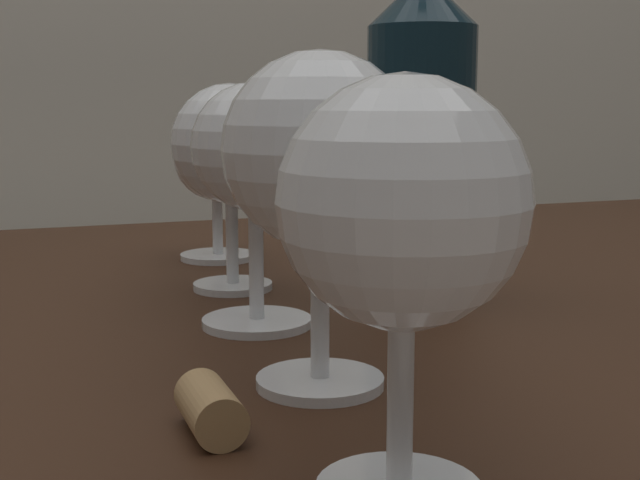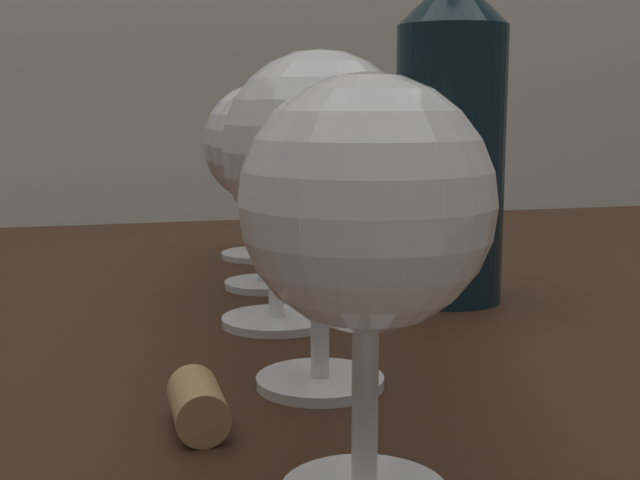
# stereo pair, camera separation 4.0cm
# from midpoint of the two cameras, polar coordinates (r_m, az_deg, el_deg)

# --- Properties ---
(dining_table) EXTENTS (1.38, 0.83, 0.77)m
(dining_table) POSITION_cam_midpoint_polar(r_m,az_deg,el_deg) (0.62, -4.14, -12.87)
(dining_table) COLOR #382114
(dining_table) RESTS_ON ground_plane
(wine_glass_white) EXTENTS (0.08, 0.08, 0.14)m
(wine_glass_white) POSITION_cam_midpoint_polar(r_m,az_deg,el_deg) (0.28, 1.50, 2.10)
(wine_glass_white) COLOR white
(wine_glass_white) RESTS_ON dining_table
(wine_glass_cabernet) EXTENTS (0.09, 0.09, 0.16)m
(wine_glass_cabernet) POSITION_cam_midpoint_polar(r_m,az_deg,el_deg) (0.39, -2.91, 5.51)
(wine_glass_cabernet) COLOR white
(wine_glass_cabernet) RESTS_ON dining_table
(wine_glass_empty) EXTENTS (0.08, 0.08, 0.15)m
(wine_glass_empty) POSITION_cam_midpoint_polar(r_m,az_deg,el_deg) (0.51, -6.61, 5.52)
(wine_glass_empty) COLOR white
(wine_glass_empty) RESTS_ON dining_table
(wine_glass_amber) EXTENTS (0.08, 0.08, 0.15)m
(wine_glass_amber) POSITION_cam_midpoint_polar(r_m,az_deg,el_deg) (0.61, -7.84, 6.08)
(wine_glass_amber) COLOR white
(wine_glass_amber) RESTS_ON dining_table
(wine_glass_pinot) EXTENTS (0.07, 0.07, 0.12)m
(wine_glass_pinot) POSITION_cam_midpoint_polar(r_m,az_deg,el_deg) (0.74, -8.47, 5.17)
(wine_glass_pinot) COLOR white
(wine_glass_pinot) RESTS_ON dining_table
(wine_bottle) EXTENTS (0.07, 0.07, 0.30)m
(wine_bottle) POSITION_cam_midpoint_polar(r_m,az_deg,el_deg) (0.59, 4.80, 7.36)
(wine_bottle) COLOR #0F232D
(wine_bottle) RESTS_ON dining_table
(cork) EXTENTS (0.02, 0.04, 0.02)m
(cork) POSITION_cam_midpoint_polar(r_m,az_deg,el_deg) (0.36, -10.54, -11.06)
(cork) COLOR tan
(cork) RESTS_ON dining_table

